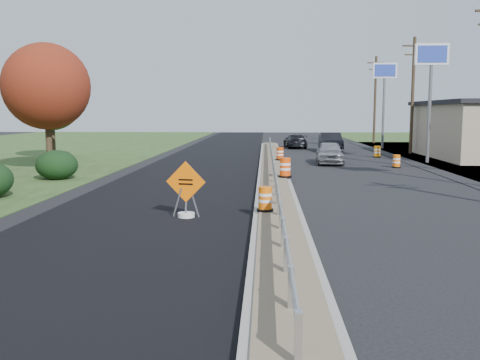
{
  "coord_description": "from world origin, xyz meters",
  "views": [
    {
      "loc": [
        -0.43,
        -20.49,
        3.42
      ],
      "look_at": [
        -1.29,
        -2.3,
        1.1
      ],
      "focal_mm": 40.0,
      "sensor_mm": 36.0,
      "label": 1
    }
  ],
  "objects_px": {
    "caution_sign": "(186,203)",
    "barrel_shoulder_near": "(396,162)",
    "barrel_shoulder_mid": "(377,152)",
    "car_silver": "(330,153)",
    "car_dark_mid": "(330,142)",
    "car_dark_far": "(295,141)",
    "barrel_median_mid": "(285,168)",
    "barrel_median_far": "(280,154)",
    "barrel_median_near": "(265,199)"
  },
  "relations": [
    {
      "from": "barrel_shoulder_near",
      "to": "barrel_shoulder_mid",
      "type": "bearing_deg",
      "value": 87.18
    },
    {
      "from": "caution_sign",
      "to": "barrel_shoulder_near",
      "type": "xyz_separation_m",
      "value": [
        10.67,
        16.22,
        -0.09
      ]
    },
    {
      "from": "car_dark_mid",
      "to": "car_dark_far",
      "type": "bearing_deg",
      "value": 123.71
    },
    {
      "from": "car_dark_far",
      "to": "barrel_shoulder_near",
      "type": "bearing_deg",
      "value": 101.13
    },
    {
      "from": "barrel_median_far",
      "to": "barrel_shoulder_near",
      "type": "height_order",
      "value": "barrel_median_far"
    },
    {
      "from": "barrel_median_far",
      "to": "car_silver",
      "type": "relative_size",
      "value": 0.2
    },
    {
      "from": "caution_sign",
      "to": "barrel_shoulder_mid",
      "type": "bearing_deg",
      "value": 75.72
    },
    {
      "from": "caution_sign",
      "to": "car_silver",
      "type": "relative_size",
      "value": 0.42
    },
    {
      "from": "barrel_shoulder_near",
      "to": "barrel_shoulder_mid",
      "type": "distance_m",
      "value": 7.63
    },
    {
      "from": "barrel_median_mid",
      "to": "barrel_shoulder_near",
      "type": "xyz_separation_m",
      "value": [
        7.12,
        7.1,
        -0.31
      ]
    },
    {
      "from": "caution_sign",
      "to": "barrel_median_mid",
      "type": "xyz_separation_m",
      "value": [
        3.55,
        9.13,
        0.22
      ]
    },
    {
      "from": "barrel_shoulder_near",
      "to": "car_silver",
      "type": "xyz_separation_m",
      "value": [
        -3.82,
        2.35,
        0.36
      ]
    },
    {
      "from": "barrel_median_mid",
      "to": "barrel_shoulder_mid",
      "type": "relative_size",
      "value": 1.11
    },
    {
      "from": "caution_sign",
      "to": "barrel_median_far",
      "type": "distance_m",
      "value": 18.87
    },
    {
      "from": "barrel_shoulder_mid",
      "to": "barrel_median_far",
      "type": "bearing_deg",
      "value": -144.7
    },
    {
      "from": "barrel_median_near",
      "to": "car_dark_mid",
      "type": "bearing_deg",
      "value": 79.22
    },
    {
      "from": "car_silver",
      "to": "barrel_median_mid",
      "type": "bearing_deg",
      "value": -105.52
    },
    {
      "from": "barrel_median_mid",
      "to": "barrel_median_far",
      "type": "distance_m",
      "value": 9.41
    },
    {
      "from": "barrel_shoulder_near",
      "to": "barrel_median_far",
      "type": "bearing_deg",
      "value": 162.02
    },
    {
      "from": "barrel_median_far",
      "to": "barrel_shoulder_near",
      "type": "distance_m",
      "value": 7.49
    },
    {
      "from": "car_dark_mid",
      "to": "car_dark_far",
      "type": "distance_m",
      "value": 5.17
    },
    {
      "from": "car_dark_far",
      "to": "barrel_median_mid",
      "type": "bearing_deg",
      "value": 80.53
    },
    {
      "from": "car_dark_mid",
      "to": "barrel_median_far",
      "type": "bearing_deg",
      "value": -111.87
    },
    {
      "from": "barrel_median_near",
      "to": "barrel_shoulder_near",
      "type": "bearing_deg",
      "value": 63.41
    },
    {
      "from": "barrel_median_far",
      "to": "car_dark_mid",
      "type": "height_order",
      "value": "car_dark_mid"
    },
    {
      "from": "barrel_median_near",
      "to": "car_silver",
      "type": "height_order",
      "value": "car_silver"
    },
    {
      "from": "barrel_median_mid",
      "to": "barrel_shoulder_mid",
      "type": "xyz_separation_m",
      "value": [
        7.5,
        14.72,
        -0.27
      ]
    },
    {
      "from": "barrel_shoulder_near",
      "to": "car_dark_far",
      "type": "relative_size",
      "value": 0.18
    },
    {
      "from": "barrel_median_far",
      "to": "barrel_shoulder_mid",
      "type": "height_order",
      "value": "barrel_median_far"
    },
    {
      "from": "barrel_median_near",
      "to": "car_silver",
      "type": "distance_m",
      "value": 19.02
    },
    {
      "from": "barrel_median_near",
      "to": "barrel_median_far",
      "type": "bearing_deg",
      "value": 86.98
    },
    {
      "from": "car_dark_far",
      "to": "car_dark_mid",
      "type": "bearing_deg",
      "value": 117.82
    },
    {
      "from": "car_dark_mid",
      "to": "caution_sign",
      "type": "bearing_deg",
      "value": -104.74
    },
    {
      "from": "caution_sign",
      "to": "barrel_median_far",
      "type": "bearing_deg",
      "value": 89.74
    },
    {
      "from": "caution_sign",
      "to": "car_silver",
      "type": "distance_m",
      "value": 19.8
    },
    {
      "from": "barrel_shoulder_near",
      "to": "caution_sign",
      "type": "bearing_deg",
      "value": -123.34
    },
    {
      "from": "car_silver",
      "to": "car_dark_mid",
      "type": "distance_m",
      "value": 11.33
    },
    {
      "from": "caution_sign",
      "to": "car_dark_mid",
      "type": "distance_m",
      "value": 30.94
    },
    {
      "from": "caution_sign",
      "to": "barrel_shoulder_near",
      "type": "distance_m",
      "value": 19.42
    },
    {
      "from": "car_silver",
      "to": "car_dark_far",
      "type": "relative_size",
      "value": 0.96
    },
    {
      "from": "barrel_median_mid",
      "to": "car_dark_far",
      "type": "relative_size",
      "value": 0.21
    },
    {
      "from": "caution_sign",
      "to": "car_dark_far",
      "type": "relative_size",
      "value": 0.41
    },
    {
      "from": "barrel_median_mid",
      "to": "barrel_shoulder_near",
      "type": "bearing_deg",
      "value": 44.9
    },
    {
      "from": "car_dark_far",
      "to": "car_silver",
      "type": "bearing_deg",
      "value": 90.04
    },
    {
      "from": "barrel_shoulder_mid",
      "to": "car_silver",
      "type": "height_order",
      "value": "car_silver"
    },
    {
      "from": "barrel_median_far",
      "to": "car_silver",
      "type": "bearing_deg",
      "value": 0.72
    },
    {
      "from": "caution_sign",
      "to": "car_silver",
      "type": "xyz_separation_m",
      "value": [
        6.85,
        18.58,
        0.27
      ]
    },
    {
      "from": "car_silver",
      "to": "barrel_shoulder_mid",
      "type": "bearing_deg",
      "value": 55.15
    },
    {
      "from": "barrel_median_mid",
      "to": "car_silver",
      "type": "height_order",
      "value": "car_silver"
    },
    {
      "from": "barrel_median_mid",
      "to": "barrel_median_far",
      "type": "bearing_deg",
      "value": 90.0
    }
  ]
}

